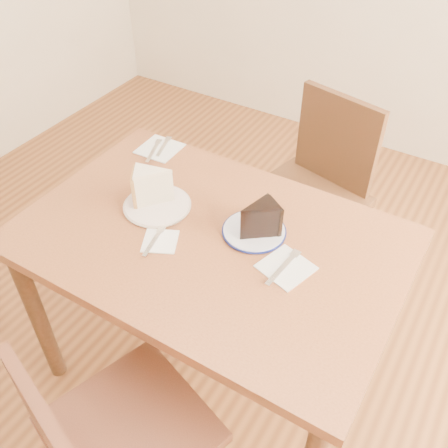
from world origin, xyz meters
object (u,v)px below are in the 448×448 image
table (211,258)px  plate_navy (254,231)px  chair_far (311,192)px  plate_cream (157,205)px  chair_near (112,438)px  chocolate_cake (257,222)px  carrot_cake (155,187)px

table → plate_navy: 0.18m
chair_far → plate_cream: chair_far is taller
chair_near → chocolate_cake: (0.09, 0.65, 0.35)m
chair_far → plate_navy: bearing=106.6°
table → chair_near: (0.04, -0.58, -0.19)m
plate_navy → carrot_cake: size_ratio=1.60×
table → plate_cream: (-0.23, 0.03, 0.10)m
carrot_cake → chocolate_cake: size_ratio=1.06×
chair_near → plate_navy: 0.73m
plate_navy → chair_far: bearing=93.1°
table → plate_navy: bearing=38.0°
table → chair_near: bearing=-86.0°
chair_far → plate_cream: size_ratio=4.15×
plate_cream → carrot_cake: carrot_cake is taller
plate_navy → chocolate_cake: chocolate_cake is taller
plate_cream → chocolate_cake: bearing=6.8°
carrot_cake → plate_navy: bearing=65.1°
chair_far → carrot_cake: chair_far is taller
carrot_cake → chocolate_cake: bearing=62.5°
chair_far → chocolate_cake: 0.68m
chair_near → chair_far: bearing=106.7°
chair_far → plate_navy: size_ratio=4.61×
plate_navy → carrot_cake: carrot_cake is taller
table → plate_cream: size_ratio=5.52×
table → plate_cream: bearing=172.6°
table → chair_far: 0.70m
plate_cream → plate_navy: same height
chair_near → chair_far: size_ratio=0.93×
chair_far → plate_navy: 0.64m
chair_near → plate_cream: chair_near is taller
chair_near → plate_cream: bearing=132.3°
plate_navy → chocolate_cake: size_ratio=1.71×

